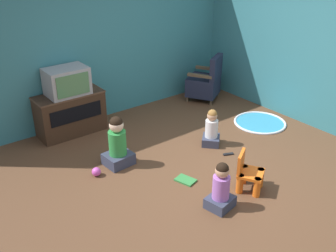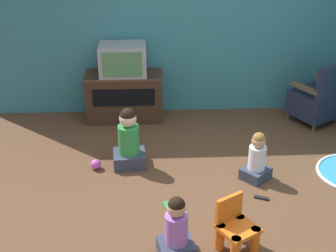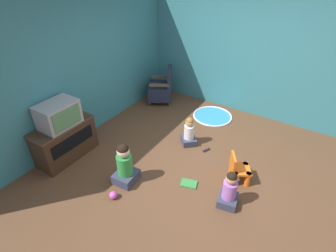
% 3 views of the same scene
% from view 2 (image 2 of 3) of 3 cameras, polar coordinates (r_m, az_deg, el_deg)
% --- Properties ---
extents(ground_plane, '(30.00, 30.00, 0.00)m').
position_cam_2_polar(ground_plane, '(4.91, 6.74, -8.92)').
color(ground_plane, brown).
extents(wall_back, '(5.27, 0.12, 2.62)m').
position_cam_2_polar(wall_back, '(6.46, 0.83, 12.83)').
color(wall_back, teal).
rests_on(wall_back, ground_plane).
extents(tv_cabinet, '(1.05, 0.46, 0.66)m').
position_cam_2_polar(tv_cabinet, '(6.46, -5.33, 3.70)').
color(tv_cabinet, '#382316').
rests_on(tv_cabinet, ground_plane).
extents(television, '(0.62, 0.44, 0.41)m').
position_cam_2_polar(television, '(6.27, -5.53, 8.09)').
color(television, '#939399').
rests_on(television, tv_cabinet).
extents(black_armchair, '(0.74, 0.74, 0.87)m').
position_cam_2_polar(black_armchair, '(6.63, 17.75, 3.12)').
color(black_armchair, brown).
rests_on(black_armchair, ground_plane).
extents(yellow_kid_chair, '(0.42, 0.41, 0.49)m').
position_cam_2_polar(yellow_kid_chair, '(4.22, 8.28, -12.49)').
color(yellow_kid_chair, orange).
rests_on(yellow_kid_chair, ground_plane).
extents(child_watching_left, '(0.35, 0.32, 0.59)m').
position_cam_2_polar(child_watching_left, '(4.08, 1.01, -12.62)').
color(child_watching_left, '#33384C').
rests_on(child_watching_left, ground_plane).
extents(child_watching_center, '(0.38, 0.38, 0.57)m').
position_cam_2_polar(child_watching_center, '(5.18, 10.79, -3.99)').
color(child_watching_center, '#33384C').
rests_on(child_watching_center, ground_plane).
extents(child_watching_right, '(0.39, 0.34, 0.72)m').
position_cam_2_polar(child_watching_right, '(5.33, -4.80, -1.86)').
color(child_watching_right, '#33384C').
rests_on(child_watching_right, ground_plane).
extents(toy_ball, '(0.12, 0.12, 0.12)m').
position_cam_2_polar(toy_ball, '(5.42, -8.79, -4.64)').
color(toy_ball, '#CC4CB2').
rests_on(toy_ball, ground_plane).
extents(book, '(0.24, 0.29, 0.02)m').
position_cam_2_polar(book, '(4.75, 0.77, -9.97)').
color(book, '#337F3D').
rests_on(book, ground_plane).
extents(remote_control, '(0.15, 0.10, 0.02)m').
position_cam_2_polar(remote_control, '(4.98, 11.33, -8.60)').
color(remote_control, black).
rests_on(remote_control, ground_plane).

